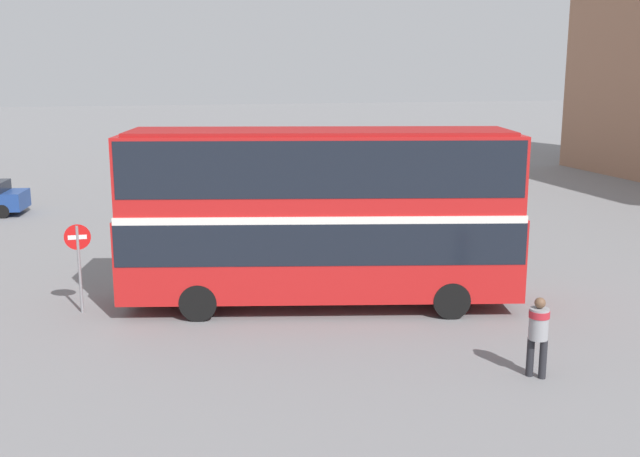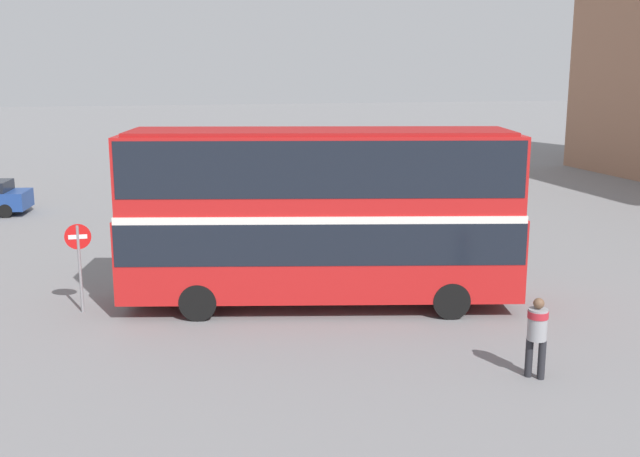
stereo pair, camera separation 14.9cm
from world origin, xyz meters
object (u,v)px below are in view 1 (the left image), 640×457
double_decker_bus (320,207)px  parked_car_kerb_near (223,187)px  pedestrian_foreground (538,329)px  no_entry_sign (78,253)px

double_decker_bus → parked_car_kerb_near: (-0.33, 16.94, -1.97)m
double_decker_bus → pedestrian_foreground: double_decker_bus is taller
pedestrian_foreground → no_entry_sign: size_ratio=0.73×
pedestrian_foreground → parked_car_kerb_near: bearing=-127.2°
parked_car_kerb_near → no_entry_sign: 16.99m
no_entry_sign → parked_car_kerb_near: bearing=69.2°
pedestrian_foreground → no_entry_sign: bearing=-82.3°
double_decker_bus → parked_car_kerb_near: 17.06m
parked_car_kerb_near → pedestrian_foreground: bearing=99.5°
double_decker_bus → pedestrian_foreground: size_ratio=6.22×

